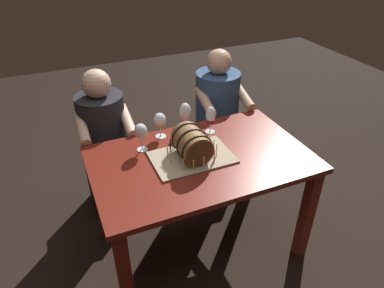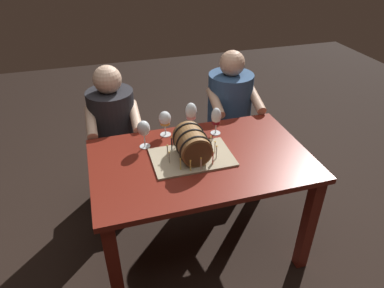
% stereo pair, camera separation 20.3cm
% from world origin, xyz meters
% --- Properties ---
extents(ground_plane, '(8.00, 8.00, 0.00)m').
position_xyz_m(ground_plane, '(0.00, 0.00, 0.00)').
color(ground_plane, black).
extents(dining_table, '(1.31, 0.81, 0.76)m').
position_xyz_m(dining_table, '(0.00, 0.00, 0.64)').
color(dining_table, maroon).
rests_on(dining_table, ground).
extents(barrel_cake, '(0.48, 0.31, 0.20)m').
position_xyz_m(barrel_cake, '(-0.05, 0.01, 0.85)').
color(barrel_cake, tan).
rests_on(barrel_cake, dining_table).
extents(wine_glass_rose, '(0.08, 0.08, 0.20)m').
position_xyz_m(wine_glass_rose, '(0.03, 0.33, 0.89)').
color(wine_glass_rose, white).
rests_on(wine_glass_rose, dining_table).
extents(wine_glass_empty, '(0.08, 0.08, 0.18)m').
position_xyz_m(wine_glass_empty, '(-0.30, 0.22, 0.89)').
color(wine_glass_empty, white).
rests_on(wine_glass_empty, dining_table).
extents(wine_glass_amber, '(0.08, 0.08, 0.17)m').
position_xyz_m(wine_glass_amber, '(-0.15, 0.32, 0.87)').
color(wine_glass_amber, white).
rests_on(wine_glass_amber, dining_table).
extents(wine_glass_red, '(0.07, 0.07, 0.19)m').
position_xyz_m(wine_glass_red, '(0.18, 0.25, 0.88)').
color(wine_glass_red, white).
rests_on(wine_glass_red, dining_table).
extents(person_seated_left, '(0.37, 0.46, 1.14)m').
position_xyz_m(person_seated_left, '(-0.46, 0.69, 0.52)').
color(person_seated_left, black).
rests_on(person_seated_left, ground).
extents(person_seated_right, '(0.40, 0.49, 1.16)m').
position_xyz_m(person_seated_right, '(0.46, 0.69, 0.54)').
color(person_seated_right, '#1B2D46').
rests_on(person_seated_right, ground).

